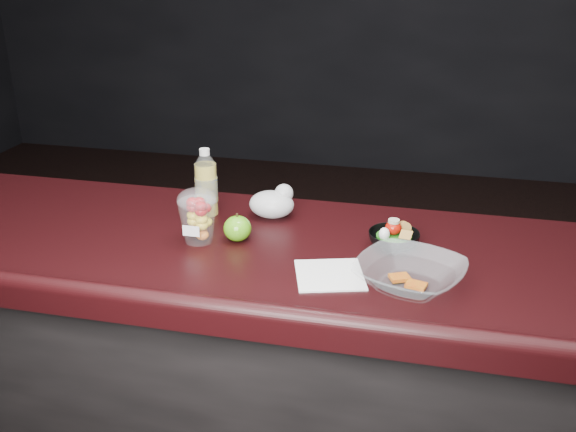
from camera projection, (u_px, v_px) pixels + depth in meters
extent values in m
cube|color=black|center=(299.00, 412.00, 1.88)|extent=(4.00, 0.65, 0.98)
cube|color=black|center=(301.00, 256.00, 1.68)|extent=(4.06, 0.71, 0.04)
cylinder|color=gold|center=(206.00, 189.00, 1.87)|extent=(0.06, 0.06, 0.15)
cylinder|color=white|center=(206.00, 189.00, 1.87)|extent=(0.07, 0.07, 0.15)
cone|color=white|center=(205.00, 160.00, 1.83)|extent=(0.06, 0.06, 0.03)
cylinder|color=white|center=(204.00, 152.00, 1.82)|extent=(0.03, 0.03, 0.02)
cylinder|color=#072D99|center=(206.00, 189.00, 1.87)|extent=(0.07, 0.07, 0.07)
ellipsoid|color=white|center=(197.00, 199.00, 1.68)|extent=(0.11, 0.11, 0.06)
ellipsoid|color=#4B9110|center=(237.00, 228.00, 1.71)|extent=(0.08, 0.08, 0.07)
cylinder|color=black|center=(237.00, 215.00, 1.70)|extent=(0.01, 0.01, 0.01)
ellipsoid|color=silver|center=(272.00, 204.00, 1.86)|extent=(0.13, 0.11, 0.08)
sphere|color=silver|center=(284.00, 193.00, 1.86)|extent=(0.06, 0.06, 0.06)
imported|color=black|center=(394.00, 240.00, 1.68)|extent=(0.18, 0.18, 0.04)
cylinder|color=#0F470C|center=(394.00, 237.00, 1.68)|extent=(0.09, 0.09, 0.01)
ellipsoid|color=#A01006|center=(393.00, 228.00, 1.68)|extent=(0.04, 0.04, 0.04)
cylinder|color=beige|center=(394.00, 221.00, 1.67)|extent=(0.03, 0.03, 0.01)
ellipsoid|color=white|center=(384.00, 234.00, 1.66)|extent=(0.03, 0.03, 0.04)
imported|color=silver|center=(410.00, 275.00, 1.49)|extent=(0.31, 0.31, 0.06)
cube|color=#990F0C|center=(400.00, 278.00, 1.51)|extent=(0.06, 0.05, 0.01)
cube|color=#990F0C|center=(416.00, 285.00, 1.47)|extent=(0.05, 0.04, 0.01)
cube|color=white|center=(330.00, 275.00, 1.54)|extent=(0.20, 0.20, 0.00)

